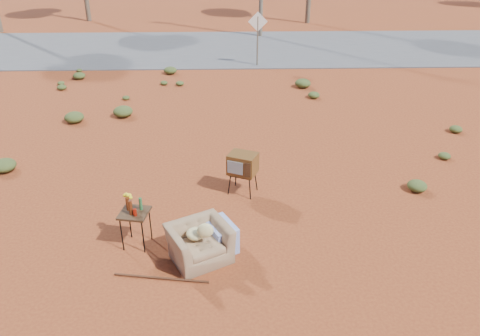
{
  "coord_description": "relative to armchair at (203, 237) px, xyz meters",
  "views": [
    {
      "loc": [
        0.25,
        -7.18,
        5.45
      ],
      "look_at": [
        0.49,
        1.5,
        0.8
      ],
      "focal_mm": 35.0,
      "sensor_mm": 36.0,
      "label": 1
    }
  ],
  "objects": [
    {
      "name": "side_table",
      "position": [
        -1.29,
        0.41,
        0.34
      ],
      "size": [
        0.59,
        0.59,
        1.03
      ],
      "rotation": [
        0.0,
        0.0,
        -0.19
      ],
      "color": "#382314",
      "rests_on": "ground"
    },
    {
      "name": "armchair",
      "position": [
        0.0,
        0.0,
        0.0
      ],
      "size": [
        1.34,
        1.24,
        0.9
      ],
      "rotation": [
        0.0,
        0.0,
        0.49
      ],
      "color": "#866749",
      "rests_on": "ground"
    },
    {
      "name": "tv_unit",
      "position": [
        0.78,
        2.22,
        0.29
      ],
      "size": [
        0.73,
        0.67,
        0.96
      ],
      "rotation": [
        0.0,
        0.0,
        -0.41
      ],
      "color": "black",
      "rests_on": "ground"
    },
    {
      "name": "scrub_patch",
      "position": [
        -0.61,
        4.8,
        -0.28
      ],
      "size": [
        17.49,
        8.07,
        0.33
      ],
      "color": "#3F4E22",
      "rests_on": "ground"
    },
    {
      "name": "road_sign",
      "position": [
        1.72,
        12.39,
        1.08
      ],
      "size": [
        0.78,
        0.06,
        2.19
      ],
      "color": "brown",
      "rests_on": "ground"
    },
    {
      "name": "rusty_bar",
      "position": [
        -0.71,
        -0.61,
        -0.4
      ],
      "size": [
        1.65,
        0.3,
        0.04
      ],
      "primitive_type": "cylinder",
      "rotation": [
        0.0,
        1.57,
        -0.15
      ],
      "color": "#512915",
      "rests_on": "ground"
    },
    {
      "name": "ground",
      "position": [
        0.22,
        0.39,
        -0.42
      ],
      "size": [
        140.0,
        140.0,
        0.0
      ],
      "primitive_type": "plane",
      "color": "brown",
      "rests_on": "ground"
    },
    {
      "name": "highway",
      "position": [
        0.22,
        15.39,
        -0.4
      ],
      "size": [
        140.0,
        7.0,
        0.04
      ],
      "primitive_type": "cube",
      "color": "#565659",
      "rests_on": "ground"
    }
  ]
}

